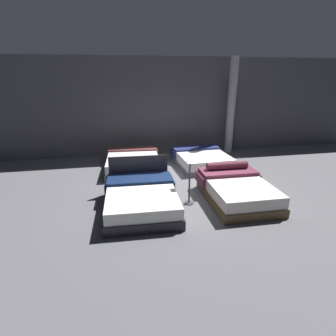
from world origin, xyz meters
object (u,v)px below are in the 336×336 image
at_px(bed_2, 133,162).
at_px(price_sign, 189,187).
at_px(bed_0, 141,198).
at_px(support_pillar, 231,107).
at_px(bed_3, 201,159).
at_px(bed_1, 237,189).

xyz_separation_m(bed_2, price_sign, (1.12, -2.67, 0.19)).
bearing_deg(bed_2, bed_0, -86.78).
height_order(bed_2, support_pillar, support_pillar).
distance_m(bed_3, price_sign, 2.90).
relative_size(bed_1, bed_3, 1.00).
height_order(bed_3, support_pillar, support_pillar).
height_order(bed_1, support_pillar, support_pillar).
distance_m(price_sign, support_pillar, 5.03).
xyz_separation_m(price_sign, support_pillar, (2.68, 4.04, 1.33)).
distance_m(bed_0, bed_1, 2.30).
bearing_deg(bed_3, bed_1, -92.29).
height_order(price_sign, support_pillar, support_pillar).
xyz_separation_m(bed_3, support_pillar, (1.53, 1.38, 1.54)).
bearing_deg(bed_3, support_pillar, 39.07).
relative_size(price_sign, support_pillar, 0.31).
height_order(bed_0, price_sign, price_sign).
xyz_separation_m(bed_1, support_pillar, (1.51, 4.05, 1.49)).
bearing_deg(bed_1, price_sign, 179.85).
relative_size(bed_0, bed_1, 1.04).
bearing_deg(bed_0, bed_1, 2.64).
height_order(bed_2, bed_3, bed_2).
bearing_deg(bed_1, bed_3, 91.28).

